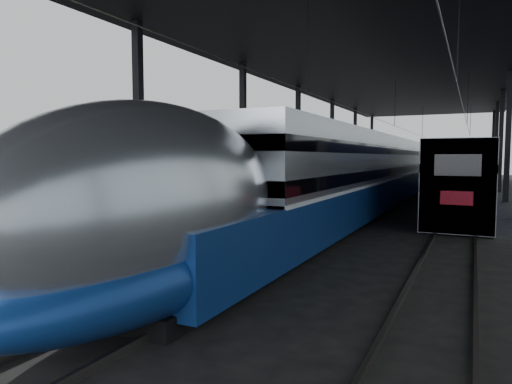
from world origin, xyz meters
The scene contains 8 objects.
ground centered at (0.00, 0.00, 0.00)m, with size 160.00×160.00×0.00m, color black.
platform centered at (-3.50, 20.00, 0.50)m, with size 6.00×80.00×1.00m, color #4C4C4F.
yellow_strip centered at (-0.70, 20.00, 1.00)m, with size 0.30×80.00×0.01m, color yellow.
rails centered at (4.50, 20.00, 0.08)m, with size 6.52×80.00×0.16m.
canopy centered at (1.90, 20.00, 9.12)m, with size 18.00×75.00×9.47m.
tgv_train centered at (2.00, 23.74, 2.03)m, with size 3.02×65.20×4.34m.
second_train centered at (7.00, 35.62, 1.96)m, with size 2.81×56.05×3.87m.
child centered at (-1.08, -3.38, 1.42)m, with size 0.31×0.20×0.85m, color #462817.
Camera 1 is at (7.61, -10.99, 3.12)m, focal length 32.00 mm.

